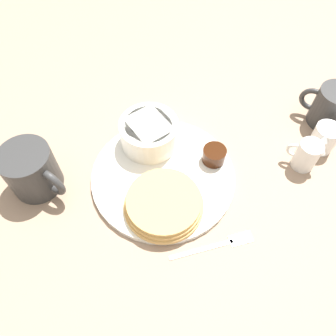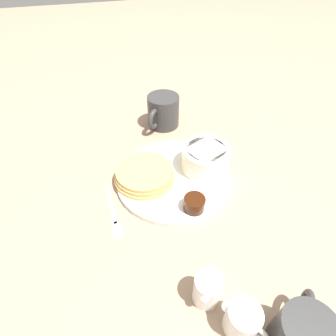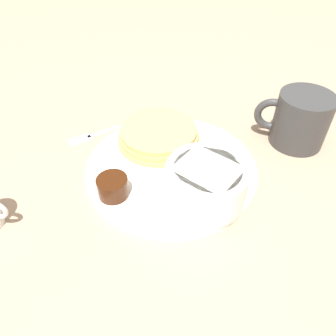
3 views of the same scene
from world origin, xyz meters
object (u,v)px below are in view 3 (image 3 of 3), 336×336
(plate, at_px, (171,169))
(bowl, at_px, (206,182))
(fork, at_px, (98,133))
(coffee_mug, at_px, (300,120))

(plate, height_order, bowl, bowl)
(plate, relative_size, bowl, 2.39)
(bowl, xyz_separation_m, fork, (0.08, -0.24, -0.04))
(coffee_mug, height_order, fork, coffee_mug)
(plate, relative_size, coffee_mug, 2.54)
(plate, distance_m, fork, 0.17)
(plate, height_order, fork, plate)
(coffee_mug, distance_m, fork, 0.36)
(fork, bearing_deg, plate, 113.60)
(coffee_mug, xyz_separation_m, fork, (0.30, -0.20, -0.04))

